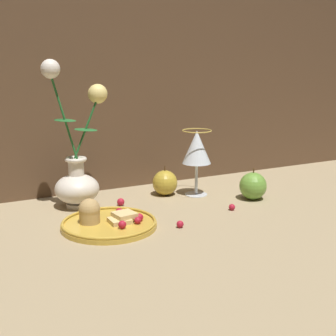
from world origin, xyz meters
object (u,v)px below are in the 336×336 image
object	(u,v)px
apple_beside_vase	(165,183)
wine_glass	(197,149)
apple_near_glass	(253,186)
vase	(77,170)
plate_with_pastries	(107,221)

from	to	relation	value
apple_beside_vase	wine_glass	bearing A→B (deg)	-26.51
apple_near_glass	vase	bearing A→B (deg)	161.15
apple_beside_vase	apple_near_glass	bearing A→B (deg)	-37.16
vase	plate_with_pastries	xyz separation A→B (m)	(0.01, -0.17, -0.08)
plate_with_pastries	wine_glass	distance (m)	0.35
plate_with_pastries	wine_glass	bearing A→B (deg)	23.25
apple_beside_vase	apple_near_glass	distance (m)	0.23
apple_beside_vase	vase	bearing A→B (deg)	179.06
plate_with_pastries	apple_near_glass	world-z (taller)	apple_near_glass
apple_beside_vase	apple_near_glass	xyz separation A→B (m)	(0.19, -0.14, 0.00)
vase	wine_glass	bearing A→B (deg)	-7.55
apple_beside_vase	apple_near_glass	size ratio (longest dim) A/B	0.95
plate_with_pastries	wine_glass	world-z (taller)	wine_glass
vase	wine_glass	xyz separation A→B (m)	(0.31, -0.04, 0.03)
plate_with_pastries	apple_beside_vase	distance (m)	0.28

